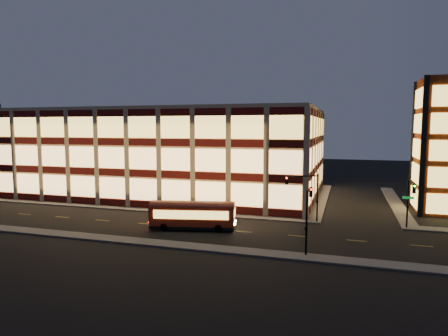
% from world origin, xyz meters
% --- Properties ---
extents(ground, '(200.00, 200.00, 0.00)m').
position_xyz_m(ground, '(0.00, 0.00, 0.00)').
color(ground, black).
rests_on(ground, ground).
extents(sidewalk_office_south, '(54.00, 2.00, 0.15)m').
position_xyz_m(sidewalk_office_south, '(-3.00, 1.00, 0.07)').
color(sidewalk_office_south, '#514F4C').
rests_on(sidewalk_office_south, ground).
extents(sidewalk_office_east, '(2.00, 30.00, 0.15)m').
position_xyz_m(sidewalk_office_east, '(23.00, 17.00, 0.07)').
color(sidewalk_office_east, '#514F4C').
rests_on(sidewalk_office_east, ground).
extents(sidewalk_tower_west, '(2.00, 30.00, 0.15)m').
position_xyz_m(sidewalk_tower_west, '(34.00, 17.00, 0.07)').
color(sidewalk_tower_west, '#514F4C').
rests_on(sidewalk_tower_west, ground).
extents(sidewalk_near, '(100.00, 2.00, 0.15)m').
position_xyz_m(sidewalk_near, '(0.00, -13.00, 0.07)').
color(sidewalk_near, '#514F4C').
rests_on(sidewalk_near, ground).
extents(office_building, '(50.45, 30.45, 14.50)m').
position_xyz_m(office_building, '(-2.91, 16.91, 7.25)').
color(office_building, tan).
rests_on(office_building, ground).
extents(traffic_signal_far, '(3.79, 1.87, 6.00)m').
position_xyz_m(traffic_signal_far, '(22.21, 0.24, 4.11)').
color(traffic_signal_far, black).
rests_on(traffic_signal_far, ground).
extents(traffic_signal_right, '(1.20, 4.37, 6.00)m').
position_xyz_m(traffic_signal_right, '(33.50, -0.62, 4.10)').
color(traffic_signal_right, black).
rests_on(traffic_signal_right, ground).
extents(traffic_signal_near, '(0.32, 4.45, 6.00)m').
position_xyz_m(traffic_signal_near, '(23.50, -11.03, 4.13)').
color(traffic_signal_near, black).
rests_on(traffic_signal_near, ground).
extents(trolley_bus, '(9.82, 4.31, 3.23)m').
position_xyz_m(trolley_bus, '(10.25, -6.61, 1.79)').
color(trolley_bus, '#9B2008').
rests_on(trolley_bus, ground).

